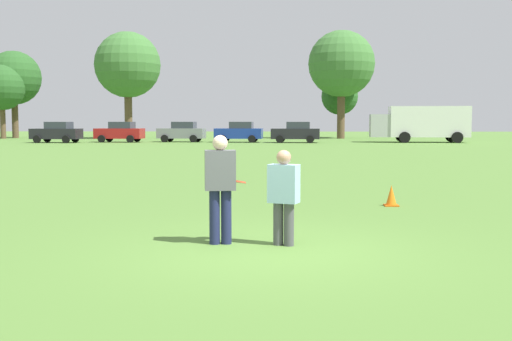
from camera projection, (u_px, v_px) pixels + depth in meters
ground_plane at (267, 250)px, 9.37m from camera, size 197.99×197.99×0.00m
player_thrower at (220, 183)px, 9.78m from camera, size 0.51×0.34×1.72m
player_defender at (284, 193)px, 9.69m from camera, size 0.52×0.41×1.50m
frisbee at (238, 182)px, 9.95m from camera, size 0.28×0.27×0.10m
traffic_cone at (391, 196)px, 14.21m from camera, size 0.32×0.32×0.48m
parked_car_near_left at (57, 132)px, 54.18m from camera, size 4.33×2.47×1.82m
parked_car_mid_left at (120, 132)px, 55.45m from camera, size 4.33×2.47×1.82m
parked_car_center at (182, 132)px, 56.09m from camera, size 4.33×2.47×1.82m
parked_car_mid_right at (239, 132)px, 55.30m from camera, size 4.33×2.47×1.82m
parked_car_near_right at (296, 132)px, 54.21m from camera, size 4.33×2.47×1.82m
box_truck at (421, 123)px, 54.82m from camera, size 8.66×3.44×3.18m
tree_west_maple at (2, 88)px, 65.77m from camera, size 4.83×4.83×7.84m
tree_center_elm at (14, 78)px, 67.83m from camera, size 5.85×5.85×9.51m
tree_east_birch at (128, 65)px, 65.47m from camera, size 6.93×6.93×11.26m
tree_east_oak at (342, 64)px, 65.82m from camera, size 7.05×7.05×11.46m
tree_far_east_pine at (340, 97)px, 69.69m from camera, size 4.11×4.11×6.68m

